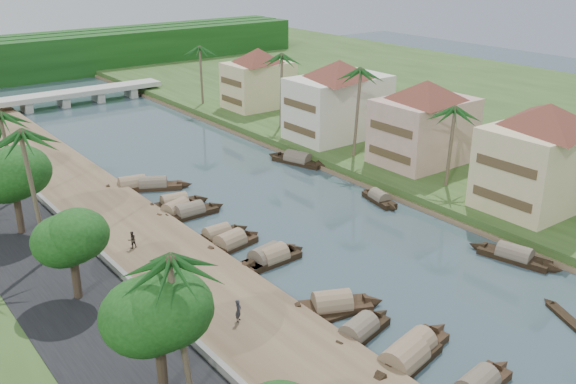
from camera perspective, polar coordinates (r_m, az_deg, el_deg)
ground at (r=56.07m, az=8.66°, el=-6.00°), size 220.00×220.00×0.00m
left_bank at (r=63.11m, az=-15.11°, el=-2.91°), size 10.00×180.00×0.80m
right_bank at (r=81.40m, az=8.12°, el=3.28°), size 16.00×180.00×1.20m
road at (r=60.77m, az=-22.53°, el=-4.52°), size 8.00×180.00×1.40m
retaining_wall at (r=61.50m, az=-18.79°, el=-3.02°), size 0.40×180.00×1.10m
far_right_fill at (r=109.99m, az=22.03°, el=6.65°), size 60.00×220.00×1.15m
treeline at (r=140.70m, az=-22.09°, el=10.99°), size 120.00×14.00×8.00m
bridge at (r=114.75m, az=-17.98°, el=8.31°), size 28.00×4.00×2.40m
building_near at (r=66.86m, az=21.76°, el=3.15°), size 14.85×14.85×10.20m
building_mid at (r=76.67m, az=12.03°, el=6.21°), size 14.11×14.11×9.70m
building_far at (r=85.45m, az=4.51°, el=8.31°), size 15.59×15.59×10.20m
building_distant at (r=101.59m, az=-2.65°, el=10.15°), size 12.62×12.62×9.20m
sampan_1 at (r=43.20m, az=10.24°, el=-14.56°), size 8.94×3.68×2.55m
sampan_2 at (r=44.28m, az=11.03°, el=-13.63°), size 8.93×3.37×2.30m
sampan_3 at (r=45.53m, az=6.31°, el=-12.26°), size 7.90×3.36×2.10m
sampan_4 at (r=48.29m, az=3.93°, el=-10.03°), size 8.20×5.10×2.32m
sampan_5 at (r=54.90m, az=-1.40°, el=-5.88°), size 7.19×2.17×2.28m
sampan_6 at (r=54.85m, az=-1.97°, el=-5.91°), size 7.96×3.12×2.31m
sampan_7 at (r=59.41m, az=-6.32°, el=-3.81°), size 6.94×1.64×1.89m
sampan_8 at (r=57.60m, az=-5.16°, el=-4.60°), size 7.49×2.96×2.26m
sampan_9 at (r=64.53m, az=-8.74°, el=-1.83°), size 8.12×1.83×2.07m
sampan_10 at (r=65.24m, az=-9.91°, el=-1.64°), size 7.78×4.03×2.13m
sampan_11 at (r=66.95m, az=-10.04°, el=-1.04°), size 7.80×2.88×2.20m
sampan_12 at (r=72.45m, az=-11.89°, el=0.57°), size 8.49×5.55×2.10m
sampan_13 at (r=72.81m, az=-13.64°, el=0.53°), size 8.61×3.57×2.30m
sampan_14 at (r=58.52m, az=19.46°, el=-5.39°), size 3.50×8.56×2.06m
sampan_15 at (r=67.97m, az=8.11°, el=-0.58°), size 2.59×6.58×1.79m
sampan_16 at (r=79.19m, az=0.90°, el=2.84°), size 4.47×9.53×2.29m
canoe_0 at (r=51.32m, az=23.62°, el=-10.34°), size 3.32×5.85×0.80m
canoe_1 at (r=47.78m, az=4.74°, el=-10.88°), size 4.87×1.46×0.78m
canoe_2 at (r=66.54m, az=-10.72°, el=-1.53°), size 5.16×1.87×0.74m
palm_1 at (r=68.50m, az=14.49°, el=7.02°), size 3.20×3.20×9.91m
palm_2 at (r=76.23m, az=6.21°, el=10.52°), size 3.20×3.20×12.00m
palm_3 at (r=89.38m, az=-0.66°, el=11.90°), size 3.20×3.20×11.49m
palm_4 at (r=33.81m, az=-9.60°, el=-5.93°), size 3.20×3.20×10.54m
palm_5 at (r=52.35m, az=-22.17°, el=4.69°), size 3.20×3.20×12.35m
palm_6 at (r=67.61m, az=-23.92°, el=6.18°), size 3.20×3.20×10.30m
palm_7 at (r=103.87m, az=-7.82°, el=12.50°), size 3.20×3.20×10.50m
tree_1 at (r=36.01m, az=-11.56°, el=-10.51°), size 5.12×5.12×7.56m
tree_2 at (r=47.67m, az=-18.75°, el=-3.96°), size 4.51×4.51×6.60m
tree_3 at (r=60.06m, az=-23.29°, el=1.42°), size 5.52×5.52×7.79m
tree_6 at (r=89.32m, az=6.61°, el=8.86°), size 4.66×4.66×7.27m
person_near at (r=45.41m, az=-4.44°, el=-10.46°), size 0.73×0.68×1.67m
person_far at (r=57.06m, az=-13.70°, el=-4.14°), size 0.79×0.64×1.53m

